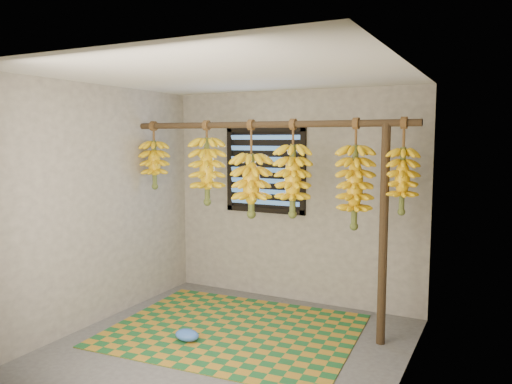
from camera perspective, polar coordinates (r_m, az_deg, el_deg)
The scene contains 16 objects.
floor at distance 4.70m, azimuth -3.17°, elevation -17.34°, with size 3.00×3.00×0.01m, color #4C4C4C.
ceiling at distance 4.34m, azimuth -3.37°, elevation 13.27°, with size 3.00×3.00×0.01m, color silver.
wall_back at distance 5.70m, azimuth 4.34°, elevation -0.57°, with size 3.00×0.01×2.40m, color gray.
wall_left at distance 5.27m, azimuth -17.58°, elevation -1.40°, with size 0.01×3.00×2.40m, color gray.
wall_right at distance 3.84m, azimuth 16.61°, elevation -4.12°, with size 0.01×3.00×2.40m, color gray.
window at distance 5.79m, azimuth 1.05°, elevation 2.54°, with size 1.00×0.04×1.00m.
hanging_pole at distance 4.92m, azimuth 0.79°, elevation 7.71°, with size 0.06×0.06×3.00m, color #402F1A.
support_post at distance 4.61m, azimuth 14.35°, elevation -4.88°, with size 0.08×0.08×2.00m, color #402F1A.
woven_mat at distance 5.05m, azimuth -2.56°, elevation -15.49°, with size 2.31×1.85×0.01m, color #1A5928.
plastic_bag at distance 4.83m, azimuth -7.89°, elevation -15.89°, with size 0.25×0.18×0.10m, color blue.
banana_bunch_a at distance 5.65m, azimuth -11.53°, elevation 3.11°, with size 0.31×0.31×0.74m.
banana_bunch_b at distance 5.25m, azimuth -5.61°, elevation 2.42°, with size 0.36×0.36×0.87m.
banana_bunch_c at distance 5.00m, azimuth -0.54°, elevation 0.80°, with size 0.37×0.37×0.97m.
banana_bunch_d at distance 4.81m, azimuth 4.22°, elevation 1.30°, with size 0.34×0.34×0.94m.
banana_bunch_e at distance 4.61m, azimuth 11.22°, elevation 0.57°, with size 0.33×0.33×1.01m.
banana_bunch_f at distance 4.51m, azimuth 16.38°, elevation 1.26°, with size 0.28×0.28×0.84m.
Camera 1 is at (2.16, -3.72, 1.87)m, focal length 35.00 mm.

